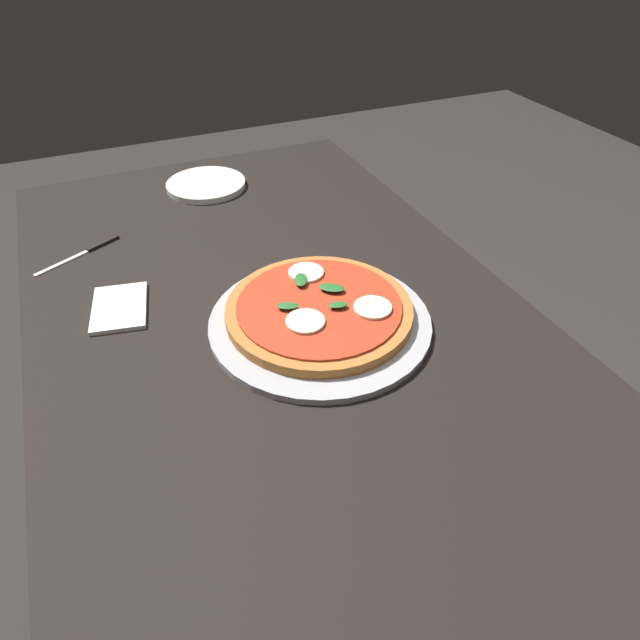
% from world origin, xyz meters
% --- Properties ---
extents(ground_plane, '(6.00, 6.00, 0.00)m').
position_xyz_m(ground_plane, '(0.00, 0.00, 0.00)').
color(ground_plane, '#2D2B28').
extents(dining_table, '(1.48, 0.82, 0.76)m').
position_xyz_m(dining_table, '(0.00, 0.00, 0.66)').
color(dining_table, black).
rests_on(dining_table, ground_plane).
extents(serving_tray, '(0.37, 0.37, 0.01)m').
position_xyz_m(serving_tray, '(-0.02, -0.05, 0.77)').
color(serving_tray, '#B2B2B7').
rests_on(serving_tray, dining_table).
extents(pizza, '(0.31, 0.31, 0.03)m').
position_xyz_m(pizza, '(-0.01, -0.05, 0.78)').
color(pizza, '#B27033').
rests_on(pizza, serving_tray).
extents(plate_white, '(0.19, 0.19, 0.01)m').
position_xyz_m(plate_white, '(0.57, -0.01, 0.77)').
color(plate_white, white).
rests_on(plate_white, dining_table).
extents(napkin, '(0.14, 0.11, 0.01)m').
position_xyz_m(napkin, '(0.16, 0.25, 0.77)').
color(napkin, white).
rests_on(napkin, dining_table).
extents(knife, '(0.09, 0.17, 0.01)m').
position_xyz_m(knife, '(0.38, 0.28, 0.76)').
color(knife, black).
rests_on(knife, dining_table).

